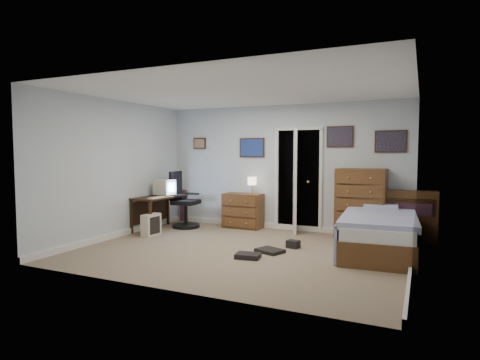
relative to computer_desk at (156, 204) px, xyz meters
The scene contains 15 objects.
floor 2.51m from the computer_desk, 21.47° to the right, with size 5.00×4.00×0.02m, color gray.
computer_desk is the anchor object (origin of this frame).
crt_monitor 0.37m from the computer_desk, 54.48° to the left, with size 0.37×0.35×0.33m.
keyboard 0.47m from the computer_desk, 53.72° to the right, with size 0.14×0.36×0.02m, color beige.
pc_tower 0.70m from the computer_desk, 63.05° to the right, with size 0.21×0.39×0.41m.
office_chair 0.56m from the computer_desk, 47.29° to the left, with size 0.60×0.60×1.16m.
media_stack 1.10m from the computer_desk, 92.06° to the left, with size 0.14×0.14×0.71m, color maroon.
low_dresser 1.77m from the computer_desk, 29.97° to the left, with size 0.80×0.40×0.71m, color #57371B.
table_lamp 1.98m from the computer_desk, 27.01° to the left, with size 0.18×0.18×0.35m.
doorway 3.00m from the computer_desk, 27.60° to the left, with size 0.96×1.12×2.05m.
tall_dresser 3.96m from the computer_desk, 12.43° to the left, with size 0.86×0.51×1.26m, color #57371B.
headboard_bookcase 4.74m from the computer_desk, 11.75° to the left, with size 1.00×0.31×0.89m.
bed 4.27m from the computer_desk, ahead, with size 1.20×2.08×0.66m.
wall_posters 3.28m from the computer_desk, 20.76° to the left, with size 4.38×0.04×0.60m.
floor_clutter 2.91m from the computer_desk, 18.08° to the right, with size 0.72×1.14×0.12m.
Camera 1 is at (2.59, -5.69, 1.56)m, focal length 30.00 mm.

